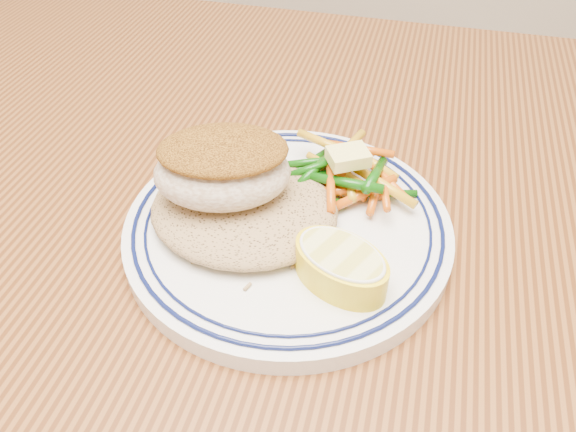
{
  "coord_description": "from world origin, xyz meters",
  "views": [
    {
      "loc": [
        0.03,
        -0.27,
        1.05
      ],
      "look_at": [
        -0.05,
        0.03,
        0.77
      ],
      "focal_mm": 35.0,
      "sensor_mm": 36.0,
      "label": 1
    }
  ],
  "objects_px": {
    "rice_pilaf": "(244,206)",
    "vegetable_pile": "(347,175)",
    "dining_table": "(337,351)",
    "lemon_wedge": "(341,265)",
    "plate": "(288,226)",
    "fish_fillet": "(222,167)"
  },
  "relations": [
    {
      "from": "plate",
      "to": "lemon_wedge",
      "type": "distance_m",
      "value": 0.07
    },
    {
      "from": "dining_table",
      "to": "fish_fillet",
      "type": "xyz_separation_m",
      "value": [
        -0.1,
        0.02,
        0.16
      ]
    },
    {
      "from": "vegetable_pile",
      "to": "fish_fillet",
      "type": "bearing_deg",
      "value": -146.3
    },
    {
      "from": "fish_fillet",
      "to": "vegetable_pile",
      "type": "relative_size",
      "value": 1.02
    },
    {
      "from": "fish_fillet",
      "to": "lemon_wedge",
      "type": "distance_m",
      "value": 0.11
    },
    {
      "from": "plate",
      "to": "lemon_wedge",
      "type": "relative_size",
      "value": 2.9
    },
    {
      "from": "plate",
      "to": "vegetable_pile",
      "type": "bearing_deg",
      "value": 54.52
    },
    {
      "from": "plate",
      "to": "vegetable_pile",
      "type": "xyz_separation_m",
      "value": [
        0.04,
        0.05,
        0.02
      ]
    },
    {
      "from": "rice_pilaf",
      "to": "vegetable_pile",
      "type": "xyz_separation_m",
      "value": [
        0.07,
        0.06,
        0.0
      ]
    },
    {
      "from": "dining_table",
      "to": "vegetable_pile",
      "type": "height_order",
      "value": "vegetable_pile"
    },
    {
      "from": "vegetable_pile",
      "to": "lemon_wedge",
      "type": "xyz_separation_m",
      "value": [
        0.01,
        -0.1,
        0.0
      ]
    },
    {
      "from": "plate",
      "to": "vegetable_pile",
      "type": "relative_size",
      "value": 2.2
    },
    {
      "from": "fish_fillet",
      "to": "dining_table",
      "type": "bearing_deg",
      "value": -12.8
    },
    {
      "from": "rice_pilaf",
      "to": "vegetable_pile",
      "type": "relative_size",
      "value": 1.26
    },
    {
      "from": "vegetable_pile",
      "to": "dining_table",
      "type": "bearing_deg",
      "value": -79.75
    },
    {
      "from": "plate",
      "to": "lemon_wedge",
      "type": "bearing_deg",
      "value": -44.89
    },
    {
      "from": "vegetable_pile",
      "to": "lemon_wedge",
      "type": "distance_m",
      "value": 0.1
    },
    {
      "from": "dining_table",
      "to": "plate",
      "type": "distance_m",
      "value": 0.12
    },
    {
      "from": "dining_table",
      "to": "vegetable_pile",
      "type": "xyz_separation_m",
      "value": [
        -0.01,
        0.08,
        0.13
      ]
    },
    {
      "from": "lemon_wedge",
      "to": "vegetable_pile",
      "type": "bearing_deg",
      "value": 97.51
    },
    {
      "from": "lemon_wedge",
      "to": "rice_pilaf",
      "type": "bearing_deg",
      "value": 152.44
    },
    {
      "from": "dining_table",
      "to": "lemon_wedge",
      "type": "bearing_deg",
      "value": -92.48
    }
  ]
}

